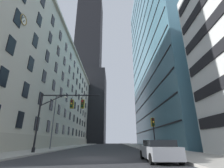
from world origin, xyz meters
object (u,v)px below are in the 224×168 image
(traffic_signal_mast, at_px, (63,109))
(street_lamppost, at_px, (55,116))
(parked_car, at_px, (158,150))
(traffic_light_near_right, at_px, (153,124))

(traffic_signal_mast, bearing_deg, street_lamppost, 115.00)
(street_lamppost, distance_m, parked_car, 20.10)
(street_lamppost, bearing_deg, traffic_light_near_right, -25.70)
(traffic_light_near_right, bearing_deg, street_lamppost, 154.30)
(traffic_light_near_right, xyz_separation_m, parked_car, (-1.75, -7.92, -2.53))
(traffic_light_near_right, height_order, street_lamppost, street_lamppost)
(traffic_light_near_right, xyz_separation_m, street_lamppost, (-14.49, 6.97, 1.93))
(traffic_light_near_right, distance_m, parked_car, 8.50)
(street_lamppost, bearing_deg, parked_car, -49.46)
(traffic_light_near_right, relative_size, parked_car, 0.85)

